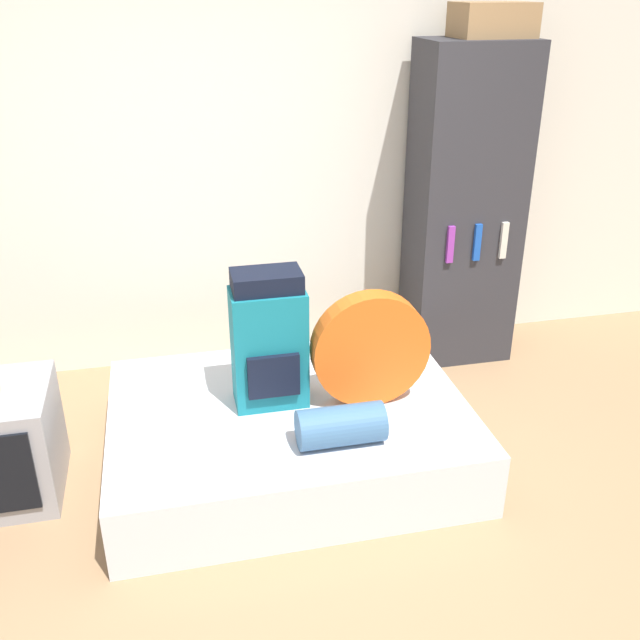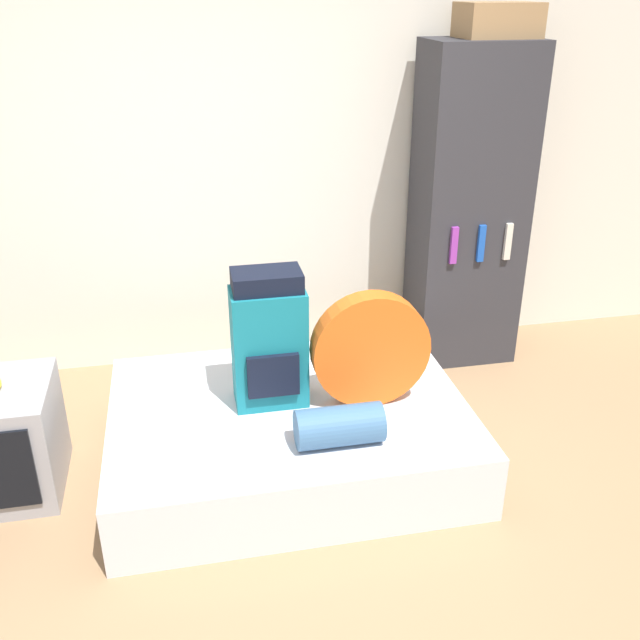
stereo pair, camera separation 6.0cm
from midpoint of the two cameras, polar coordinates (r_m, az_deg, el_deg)
The scene contains 8 objects.
ground_plane at distance 3.20m, azimuth 0.59°, elevation -19.12°, with size 16.00×16.00×0.00m, color #997551.
wall_back at distance 4.39m, azimuth -5.63°, elevation 12.91°, with size 8.00×0.05×2.60m.
bed at distance 3.67m, azimuth -2.95°, elevation -9.02°, with size 1.76×1.30×0.34m.
backpack at distance 3.45m, azimuth -4.61°, elevation -1.71°, with size 0.36×0.25×0.69m.
tent_bag at distance 3.47m, azimuth 3.55°, elevation -2.32°, with size 0.58×0.11×0.58m.
sleeping_roll at distance 3.25m, azimuth 1.14°, elevation -8.45°, with size 0.40×0.19×0.19m.
bookshelf at distance 4.51m, azimuth 11.08°, elevation 8.71°, with size 0.64×0.45×1.96m.
cardboard_box at distance 4.38m, azimuth 13.24°, elevation 22.34°, with size 0.42×0.32×0.18m.
Camera 1 is at (-0.56, -2.21, 2.24)m, focal length 40.00 mm.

